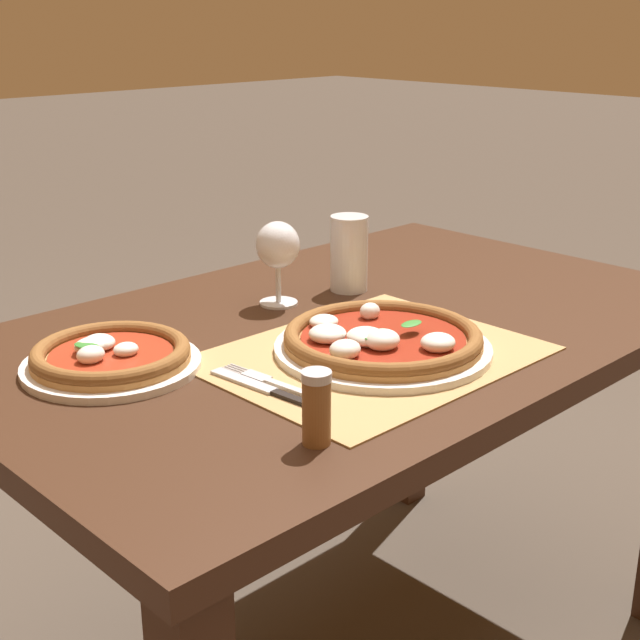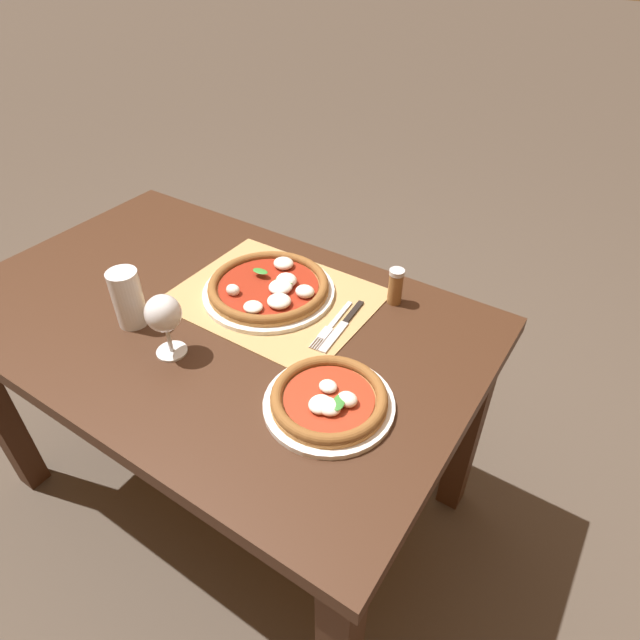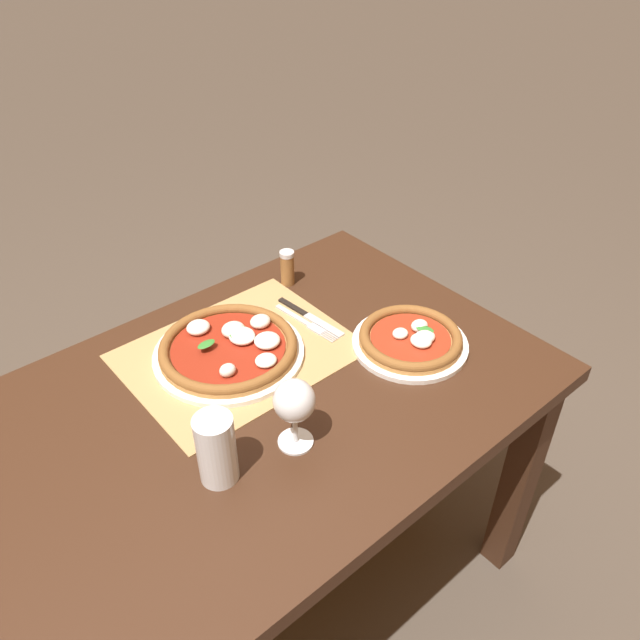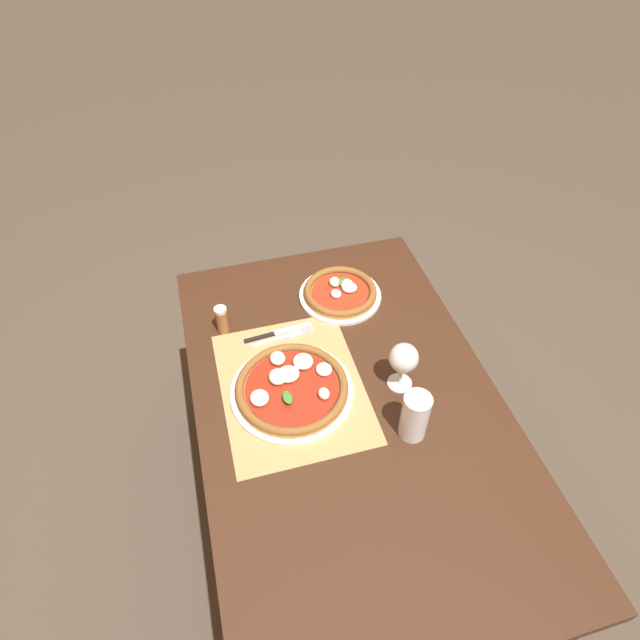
% 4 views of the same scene
% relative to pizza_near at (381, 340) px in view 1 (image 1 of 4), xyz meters
% --- Properties ---
extents(dining_table, '(1.33, 0.83, 0.74)m').
position_rel_pizza_near_xyz_m(dining_table, '(0.07, 0.14, -0.13)').
color(dining_table, '#382114').
rests_on(dining_table, ground).
extents(paper_placemat, '(0.50, 0.39, 0.00)m').
position_rel_pizza_near_xyz_m(paper_placemat, '(-0.02, 0.00, -0.02)').
color(paper_placemat, '#A88451').
rests_on(paper_placemat, dining_table).
extents(pizza_near, '(0.34, 0.34, 0.05)m').
position_rel_pizza_near_xyz_m(pizza_near, '(0.00, 0.00, 0.00)').
color(pizza_near, silver).
rests_on(pizza_near, paper_placemat).
extents(pizza_far, '(0.27, 0.27, 0.05)m').
position_rel_pizza_near_xyz_m(pizza_far, '(-0.34, 0.24, -0.00)').
color(pizza_far, silver).
rests_on(pizza_far, dining_table).
extents(wine_glass, '(0.08, 0.08, 0.16)m').
position_rel_pizza_near_xyz_m(wine_glass, '(0.05, 0.30, 0.08)').
color(wine_glass, silver).
rests_on(wine_glass, dining_table).
extents(pint_glass, '(0.07, 0.07, 0.15)m').
position_rel_pizza_near_xyz_m(pint_glass, '(0.21, 0.27, 0.05)').
color(pint_glass, silver).
rests_on(pint_glass, dining_table).
extents(fork, '(0.04, 0.20, 0.00)m').
position_rel_pizza_near_xyz_m(fork, '(-0.20, 0.02, -0.02)').
color(fork, '#B7B7BC').
rests_on(fork, paper_placemat).
extents(knife, '(0.04, 0.22, 0.01)m').
position_rel_pizza_near_xyz_m(knife, '(-0.23, 0.01, -0.02)').
color(knife, black).
rests_on(knife, paper_placemat).
extents(pepper_shaker, '(0.04, 0.04, 0.10)m').
position_rel_pizza_near_xyz_m(pepper_shaker, '(-0.28, -0.15, 0.03)').
color(pepper_shaker, brown).
rests_on(pepper_shaker, dining_table).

